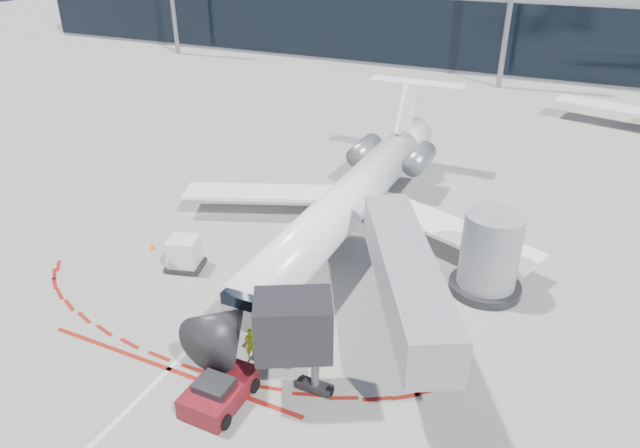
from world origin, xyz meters
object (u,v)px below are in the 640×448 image
at_px(regional_jet, 351,199).
at_px(ramp_worker, 251,343).
at_px(pushback_tug, 219,391).
at_px(uld_container, 184,254).

xyz_separation_m(regional_jet, ramp_worker, (0.46, -13.44, -1.71)).
relative_size(regional_jet, ramp_worker, 18.10).
distance_m(pushback_tug, uld_container, 11.50).
bearing_deg(regional_jet, uld_container, -131.64).
distance_m(ramp_worker, uld_container, 9.35).
height_order(regional_jet, ramp_worker, regional_jet).
height_order(regional_jet, uld_container, regional_jet).
bearing_deg(uld_container, ramp_worker, -50.44).
bearing_deg(ramp_worker, regional_jet, -119.52).
xyz_separation_m(pushback_tug, uld_container, (-7.99, 8.27, 0.37)).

